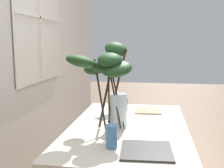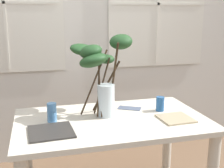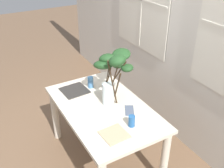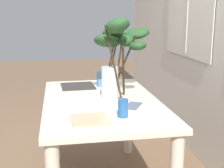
{
  "view_description": "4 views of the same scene",
  "coord_description": "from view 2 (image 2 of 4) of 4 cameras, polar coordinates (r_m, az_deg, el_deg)",
  "views": [
    {
      "loc": [
        -1.83,
        -0.17,
        1.31
      ],
      "look_at": [
        0.04,
        0.12,
        1.02
      ],
      "focal_mm": 43.04,
      "sensor_mm": 36.0,
      "label": 1
    },
    {
      "loc": [
        -0.51,
        -1.9,
        1.45
      ],
      "look_at": [
        0.01,
        0.05,
        0.97
      ],
      "focal_mm": 46.72,
      "sensor_mm": 36.0,
      "label": 2
    },
    {
      "loc": [
        1.99,
        -1.04,
        2.31
      ],
      "look_at": [
        0.02,
        0.09,
        0.98
      ],
      "focal_mm": 42.26,
      "sensor_mm": 36.0,
      "label": 3
    },
    {
      "loc": [
        2.16,
        -0.3,
        1.35
      ],
      "look_at": [
        -0.01,
        0.08,
        0.84
      ],
      "focal_mm": 49.77,
      "sensor_mm": 36.0,
      "label": 4
    }
  ],
  "objects": [
    {
      "name": "back_wall_with_windows",
      "position": [
        2.98,
        -5.24,
        11.05
      ],
      "size": [
        5.79,
        0.14,
        2.66
      ],
      "color": "beige",
      "rests_on": "ground"
    },
    {
      "name": "plate_square_left",
      "position": [
        1.9,
        -11.85,
        -9.09
      ],
      "size": [
        0.29,
        0.29,
        0.01
      ],
      "primitive_type": "cube",
      "rotation": [
        0.0,
        0.0,
        0.06
      ],
      "color": "#2D2B28",
      "rests_on": "dining_table"
    },
    {
      "name": "napkin_folded",
      "position": [
        2.32,
        3.44,
        -4.74
      ],
      "size": [
        0.2,
        0.17,
        0.0
      ],
      "primitive_type": "cube",
      "rotation": [
        0.0,
        0.0,
        -0.52
      ],
      "color": "#4C566B",
      "rests_on": "dining_table"
    },
    {
      "name": "plate_square_right",
      "position": [
        2.13,
        12.33,
        -6.6
      ],
      "size": [
        0.23,
        0.23,
        0.01
      ],
      "primitive_type": "cube",
      "rotation": [
        0.0,
        0.0,
        0.04
      ],
      "color": "tan",
      "rests_on": "dining_table"
    },
    {
      "name": "vase_with_branches",
      "position": [
        2.11,
        -2.42,
        3.63
      ],
      "size": [
        0.49,
        0.48,
        0.62
      ],
      "color": "silver",
      "rests_on": "dining_table"
    },
    {
      "name": "drinking_glass_blue_right",
      "position": [
        2.28,
        9.39,
        -3.86
      ],
      "size": [
        0.06,
        0.06,
        0.11
      ],
      "primitive_type": "cylinder",
      "color": "#235693",
      "rests_on": "dining_table"
    },
    {
      "name": "dining_table",
      "position": [
        2.14,
        -0.03,
        -10.07
      ],
      "size": [
        1.35,
        0.82,
        0.73
      ],
      "color": "beige",
      "rests_on": "ground"
    },
    {
      "name": "drinking_glass_blue_left",
      "position": [
        2.06,
        -11.68,
        -5.46
      ],
      "size": [
        0.07,
        0.07,
        0.13
      ],
      "primitive_type": "cylinder",
      "color": "#4C84BC",
      "rests_on": "dining_table"
    }
  ]
}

